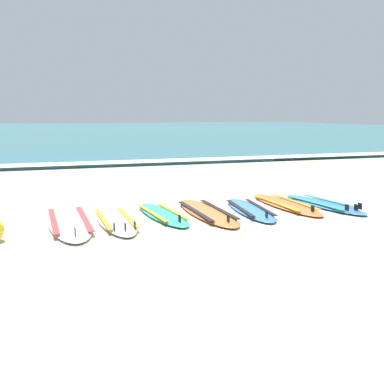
# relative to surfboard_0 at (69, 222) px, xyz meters

# --- Properties ---
(ground_plane) EXTENTS (80.00, 80.00, 0.00)m
(ground_plane) POSITION_rel_surfboard_0_xyz_m (2.30, -0.46, -0.04)
(ground_plane) COLOR #C1B599
(sea) EXTENTS (80.00, 60.00, 0.10)m
(sea) POSITION_rel_surfboard_0_xyz_m (2.30, 37.41, 0.01)
(sea) COLOR teal
(sea) RESTS_ON ground
(wave_foam_strip) EXTENTS (80.00, 1.04, 0.11)m
(wave_foam_strip) POSITION_rel_surfboard_0_xyz_m (2.30, 7.93, 0.02)
(wave_foam_strip) COLOR white
(wave_foam_strip) RESTS_ON ground
(surfboard_0) EXTENTS (0.68, 2.60, 0.18)m
(surfboard_0) POSITION_rel_surfboard_0_xyz_m (0.00, 0.00, 0.00)
(surfboard_0) COLOR white
(surfboard_0) RESTS_ON ground
(surfboard_1) EXTENTS (0.55, 2.14, 0.18)m
(surfboard_1) POSITION_rel_surfboard_0_xyz_m (0.70, -0.14, 0.00)
(surfboard_1) COLOR white
(surfboard_1) RESTS_ON ground
(surfboard_2) EXTENTS (0.67, 2.04, 0.18)m
(surfboard_2) POSITION_rel_surfboard_0_xyz_m (1.51, 0.07, 0.00)
(surfboard_2) COLOR #2DB793
(surfboard_2) RESTS_ON ground
(surfboard_3) EXTENTS (0.60, 2.41, 0.18)m
(surfboard_3) POSITION_rel_surfboard_0_xyz_m (2.28, -0.00, 0.00)
(surfboard_3) COLOR orange
(surfboard_3) RESTS_ON ground
(surfboard_4) EXTENTS (0.76, 2.12, 0.18)m
(surfboard_4) POSITION_rel_surfboard_0_xyz_m (3.07, -0.05, 0.00)
(surfboard_4) COLOR #3875CC
(surfboard_4) RESTS_ON ground
(surfboard_5) EXTENTS (0.60, 2.26, 0.18)m
(surfboard_5) POSITION_rel_surfboard_0_xyz_m (3.90, 0.18, 0.00)
(surfboard_5) COLOR orange
(surfboard_5) RESTS_ON ground
(surfboard_6) EXTENTS (0.77, 2.16, 0.18)m
(surfboard_6) POSITION_rel_surfboard_0_xyz_m (4.57, -0.03, 0.00)
(surfboard_6) COLOR #3875CC
(surfboard_6) RESTS_ON ground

